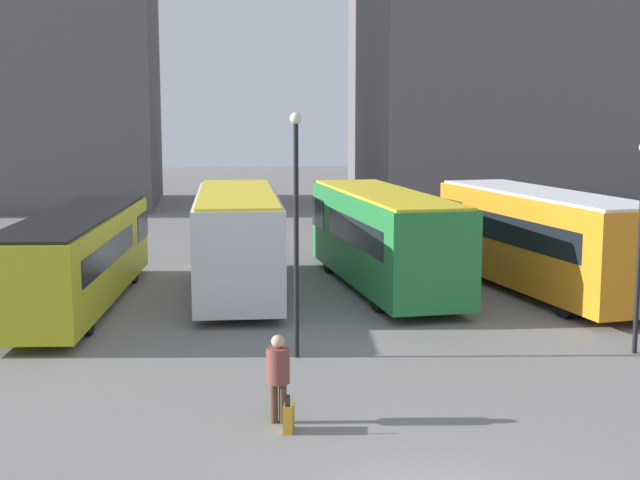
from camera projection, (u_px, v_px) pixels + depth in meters
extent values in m
cube|color=gold|center=(76.00, 257.00, 26.90)|extent=(3.44, 11.76, 2.45)
cube|color=black|center=(107.00, 226.00, 31.55)|extent=(2.70, 2.33, 0.93)
cube|color=black|center=(67.00, 252.00, 25.82)|extent=(3.13, 7.60, 0.73)
cube|color=black|center=(75.00, 215.00, 26.71)|extent=(3.23, 11.51, 0.08)
cylinder|color=black|center=(102.00, 268.00, 30.59)|extent=(2.47, 1.20, 1.01)
cylinder|color=black|center=(46.00, 317.00, 23.49)|extent=(2.47, 1.20, 1.01)
cube|color=silver|center=(237.00, 240.00, 28.77)|extent=(2.74, 9.95, 2.94)
cube|color=black|center=(236.00, 214.00, 32.71)|extent=(2.63, 1.87, 1.12)
cube|color=black|center=(237.00, 232.00, 27.84)|extent=(2.71, 6.39, 0.88)
cube|color=yellow|center=(237.00, 193.00, 28.55)|extent=(2.54, 9.75, 0.08)
cylinder|color=black|center=(237.00, 262.00, 31.97)|extent=(2.48, 1.05, 1.00)
cylinder|color=black|center=(239.00, 297.00, 25.93)|extent=(2.48, 1.05, 1.00)
cube|color=#237A38|center=(384.00, 237.00, 29.41)|extent=(3.55, 10.70, 2.86)
cube|color=black|center=(351.00, 212.00, 33.52)|extent=(2.77, 2.17, 1.09)
cube|color=black|center=(392.00, 231.00, 28.45)|extent=(3.22, 6.94, 0.86)
cube|color=yellow|center=(384.00, 193.00, 29.20)|extent=(3.33, 10.47, 0.08)
cylinder|color=black|center=(358.00, 257.00, 32.73)|extent=(2.54, 1.30, 1.07)
cylinder|color=black|center=(414.00, 292.00, 26.44)|extent=(2.54, 1.30, 1.07)
cube|color=orange|center=(543.00, 240.00, 28.64)|extent=(4.29, 10.54, 2.93)
cube|color=black|center=(483.00, 214.00, 32.56)|extent=(2.91, 2.30, 1.11)
cube|color=black|center=(559.00, 232.00, 27.71)|extent=(3.69, 6.91, 0.88)
cube|color=white|center=(544.00, 193.00, 28.42)|extent=(4.06, 10.30, 0.08)
cylinder|color=black|center=(495.00, 261.00, 31.83)|extent=(2.63, 1.50, 1.09)
cylinder|color=black|center=(599.00, 296.00, 25.81)|extent=(2.63, 1.50, 1.09)
cylinder|color=#4C3828|center=(274.00, 403.00, 16.96)|extent=(0.18, 0.18, 0.78)
cylinder|color=#4C3828|center=(283.00, 403.00, 16.95)|extent=(0.18, 0.18, 0.78)
cylinder|color=brown|center=(278.00, 366.00, 16.85)|extent=(0.52, 0.52, 0.68)
sphere|color=tan|center=(278.00, 341.00, 16.78)|extent=(0.26, 0.26, 0.26)
cube|color=#B27A1E|center=(289.00, 418.00, 16.51)|extent=(0.26, 0.46, 0.52)
cube|color=black|center=(288.00, 401.00, 16.31)|extent=(0.10, 0.04, 0.23)
cylinder|color=black|center=(296.00, 242.00, 21.07)|extent=(0.12, 0.12, 5.63)
sphere|color=beige|center=(296.00, 118.00, 20.65)|extent=(0.28, 0.28, 0.28)
cylinder|color=black|center=(639.00, 254.00, 21.48)|extent=(0.12, 0.12, 4.95)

